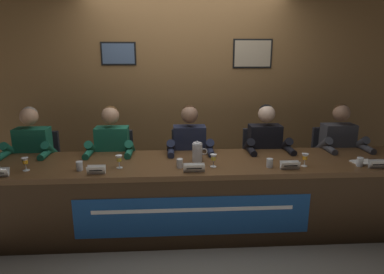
% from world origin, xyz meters
% --- Properties ---
extents(ground_plane, '(12.00, 12.00, 0.00)m').
position_xyz_m(ground_plane, '(0.00, 0.00, 0.00)').
color(ground_plane, gray).
extents(wall_back_panelled, '(5.81, 0.14, 2.60)m').
position_xyz_m(wall_back_panelled, '(0.00, 1.27, 1.30)').
color(wall_back_panelled, brown).
rests_on(wall_back_panelled, ground_plane).
extents(conference_table, '(4.61, 0.82, 0.73)m').
position_xyz_m(conference_table, '(-0.00, -0.12, 0.52)').
color(conference_table, brown).
rests_on(conference_table, ground_plane).
extents(chair_far_left, '(0.44, 0.45, 0.89)m').
position_xyz_m(chair_far_left, '(-1.72, 0.59, 0.43)').
color(chair_far_left, black).
rests_on(chair_far_left, ground_plane).
extents(panelist_far_left, '(0.51, 0.48, 1.22)m').
position_xyz_m(panelist_far_left, '(-1.72, 0.39, 0.71)').
color(panelist_far_left, black).
rests_on(panelist_far_left, ground_plane).
extents(juice_glass_far_left, '(0.06, 0.06, 0.12)m').
position_xyz_m(juice_glass_far_left, '(-1.54, -0.18, 0.82)').
color(juice_glass_far_left, white).
rests_on(juice_glass_far_left, conference_table).
extents(chair_left, '(0.44, 0.45, 0.89)m').
position_xyz_m(chair_left, '(-0.86, 0.59, 0.43)').
color(chair_left, black).
rests_on(chair_left, ground_plane).
extents(panelist_left, '(0.51, 0.48, 1.22)m').
position_xyz_m(panelist_left, '(-0.86, 0.39, 0.71)').
color(panelist_left, black).
rests_on(panelist_left, ground_plane).
extents(nameplate_left, '(0.16, 0.06, 0.08)m').
position_xyz_m(nameplate_left, '(-0.87, -0.31, 0.77)').
color(nameplate_left, white).
rests_on(nameplate_left, conference_table).
extents(juice_glass_left, '(0.06, 0.06, 0.12)m').
position_xyz_m(juice_glass_left, '(-0.69, -0.16, 0.82)').
color(juice_glass_left, white).
rests_on(juice_glass_left, conference_table).
extents(water_cup_left, '(0.06, 0.06, 0.08)m').
position_xyz_m(water_cup_left, '(-1.05, -0.20, 0.77)').
color(water_cup_left, silver).
rests_on(water_cup_left, conference_table).
extents(chair_center, '(0.44, 0.45, 0.89)m').
position_xyz_m(chair_center, '(0.00, 0.59, 0.43)').
color(chair_center, black).
rests_on(chair_center, ground_plane).
extents(panelist_center, '(0.51, 0.48, 1.22)m').
position_xyz_m(panelist_center, '(0.00, 0.39, 0.71)').
color(panelist_center, black).
rests_on(panelist_center, ground_plane).
extents(nameplate_center, '(0.19, 0.06, 0.08)m').
position_xyz_m(nameplate_center, '(0.00, -0.31, 0.77)').
color(nameplate_center, white).
rests_on(nameplate_center, conference_table).
extents(juice_glass_center, '(0.06, 0.06, 0.12)m').
position_xyz_m(juice_glass_center, '(0.19, -0.18, 0.82)').
color(juice_glass_center, white).
rests_on(juice_glass_center, conference_table).
extents(water_cup_center, '(0.06, 0.06, 0.08)m').
position_xyz_m(water_cup_center, '(-0.13, -0.18, 0.77)').
color(water_cup_center, silver).
rests_on(water_cup_center, conference_table).
extents(chair_right, '(0.44, 0.45, 0.89)m').
position_xyz_m(chair_right, '(0.86, 0.59, 0.43)').
color(chair_right, black).
rests_on(chair_right, ground_plane).
extents(panelist_right, '(0.51, 0.48, 1.22)m').
position_xyz_m(panelist_right, '(0.86, 0.39, 0.71)').
color(panelist_right, black).
rests_on(panelist_right, ground_plane).
extents(nameplate_right, '(0.18, 0.06, 0.08)m').
position_xyz_m(nameplate_right, '(0.89, -0.29, 0.77)').
color(nameplate_right, white).
rests_on(nameplate_right, conference_table).
extents(juice_glass_right, '(0.06, 0.06, 0.12)m').
position_xyz_m(juice_glass_right, '(1.06, -0.21, 0.82)').
color(juice_glass_right, white).
rests_on(juice_glass_right, conference_table).
extents(water_cup_right, '(0.06, 0.06, 0.08)m').
position_xyz_m(water_cup_right, '(0.72, -0.22, 0.77)').
color(water_cup_right, silver).
rests_on(water_cup_right, conference_table).
extents(chair_far_right, '(0.44, 0.45, 0.89)m').
position_xyz_m(chair_far_right, '(1.72, 0.59, 0.43)').
color(chair_far_right, black).
rests_on(chair_far_right, ground_plane).
extents(panelist_far_right, '(0.51, 0.48, 1.22)m').
position_xyz_m(panelist_far_right, '(1.72, 0.39, 0.71)').
color(panelist_far_right, black).
rests_on(panelist_far_right, ground_plane).
extents(nameplate_far_right, '(0.17, 0.06, 0.08)m').
position_xyz_m(nameplate_far_right, '(1.72, -0.31, 0.77)').
color(nameplate_far_right, white).
rests_on(nameplate_far_right, conference_table).
extents(water_cup_far_right, '(0.06, 0.06, 0.08)m').
position_xyz_m(water_cup_far_right, '(1.59, -0.24, 0.77)').
color(water_cup_far_right, silver).
rests_on(water_cup_far_right, conference_table).
extents(water_pitcher_central, '(0.15, 0.10, 0.21)m').
position_xyz_m(water_pitcher_central, '(0.05, -0.00, 0.83)').
color(water_pitcher_central, silver).
rests_on(water_pitcher_central, conference_table).
extents(document_stack_far_right, '(0.23, 0.18, 0.01)m').
position_xyz_m(document_stack_far_right, '(1.68, -0.15, 0.74)').
color(document_stack_far_right, white).
rests_on(document_stack_far_right, conference_table).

